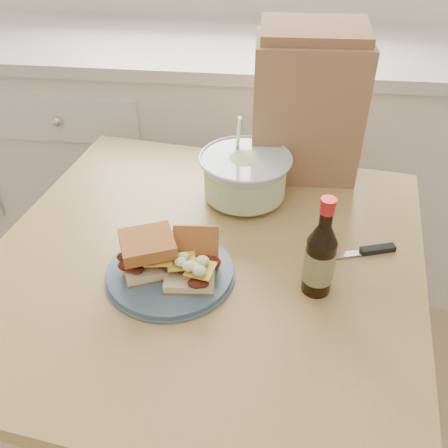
# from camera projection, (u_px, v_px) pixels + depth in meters

# --- Properties ---
(cabinet_run) EXTENTS (2.50, 0.64, 0.94)m
(cabinet_run) POSITION_uv_depth(u_px,v_px,m) (217.00, 156.00, 2.04)
(cabinet_run) COLOR silver
(cabinet_run) RESTS_ON ground
(dining_table) EXTENTS (1.05, 1.05, 0.78)m
(dining_table) POSITION_uv_depth(u_px,v_px,m) (205.00, 293.00, 1.15)
(dining_table) COLOR tan
(dining_table) RESTS_ON ground
(plate) EXTENTS (0.26, 0.26, 0.02)m
(plate) POSITION_uv_depth(u_px,v_px,m) (170.00, 272.00, 1.03)
(plate) COLOR #465E71
(plate) RESTS_ON dining_table
(sandwich_left) EXTENTS (0.13, 0.13, 0.08)m
(sandwich_left) POSITION_uv_depth(u_px,v_px,m) (148.00, 253.00, 1.01)
(sandwich_left) COLOR beige
(sandwich_left) RESTS_ON plate
(sandwich_right) EXTENTS (0.11, 0.14, 0.08)m
(sandwich_right) POSITION_uv_depth(u_px,v_px,m) (192.00, 262.00, 1.00)
(sandwich_right) COLOR beige
(sandwich_right) RESTS_ON plate
(coleslaw_bowl) EXTENTS (0.23, 0.23, 0.23)m
(coleslaw_bowl) POSITION_uv_depth(u_px,v_px,m) (245.00, 178.00, 1.23)
(coleslaw_bowl) COLOR silver
(coleslaw_bowl) RESTS_ON dining_table
(beer_bottle) EXTENTS (0.06, 0.06, 0.22)m
(beer_bottle) POSITION_uv_depth(u_px,v_px,m) (320.00, 258.00, 0.96)
(beer_bottle) COLOR black
(beer_bottle) RESTS_ON dining_table
(knife) EXTENTS (0.19, 0.08, 0.01)m
(knife) POSITION_uv_depth(u_px,v_px,m) (367.00, 251.00, 1.09)
(knife) COLOR silver
(knife) RESTS_ON dining_table
(paper_bag) EXTENTS (0.28, 0.19, 0.35)m
(paper_bag) POSITION_uv_depth(u_px,v_px,m) (307.00, 110.00, 1.27)
(paper_bag) COLOR #AD7A53
(paper_bag) RESTS_ON dining_table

